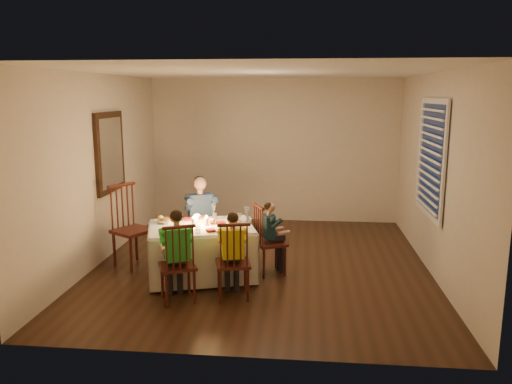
# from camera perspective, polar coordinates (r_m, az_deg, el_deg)

# --- Properties ---
(ground) EXTENTS (5.00, 5.00, 0.00)m
(ground) POSITION_cam_1_polar(r_m,az_deg,el_deg) (7.00, 0.65, -8.24)
(ground) COLOR black
(ground) RESTS_ON ground
(wall_left) EXTENTS (0.02, 5.00, 2.60)m
(wall_left) POSITION_cam_1_polar(r_m,az_deg,el_deg) (7.24, -17.38, 2.50)
(wall_left) COLOR beige
(wall_left) RESTS_ON ground
(wall_right) EXTENTS (0.02, 5.00, 2.60)m
(wall_right) POSITION_cam_1_polar(r_m,az_deg,el_deg) (6.86, 19.75, 1.90)
(wall_right) COLOR beige
(wall_right) RESTS_ON ground
(wall_back) EXTENTS (4.50, 0.02, 2.60)m
(wall_back) POSITION_cam_1_polar(r_m,az_deg,el_deg) (9.15, 2.08, 4.73)
(wall_back) COLOR beige
(wall_back) RESTS_ON ground
(ceiling) EXTENTS (5.00, 5.00, 0.00)m
(ceiling) POSITION_cam_1_polar(r_m,az_deg,el_deg) (6.61, 0.70, 13.54)
(ceiling) COLOR white
(ceiling) RESTS_ON wall_back
(dining_table) EXTENTS (1.54, 1.29, 0.66)m
(dining_table) POSITION_cam_1_polar(r_m,az_deg,el_deg) (6.42, -6.25, -5.54)
(dining_table) COLOR white
(dining_table) RESTS_ON ground
(chair_adult) EXTENTS (0.50, 0.49, 0.93)m
(chair_adult) POSITION_cam_1_polar(r_m,az_deg,el_deg) (7.24, -6.21, -7.66)
(chair_adult) COLOR #37110F
(chair_adult) RESTS_ON ground
(chair_near_left) EXTENTS (0.50, 0.50, 0.93)m
(chair_near_left) POSITION_cam_1_polar(r_m,az_deg,el_deg) (5.91, -8.83, -12.17)
(chair_near_left) COLOR #37110F
(chair_near_left) RESTS_ON ground
(chair_near_right) EXTENTS (0.46, 0.44, 0.93)m
(chair_near_right) POSITION_cam_1_polar(r_m,az_deg,el_deg) (5.93, -2.62, -11.94)
(chair_near_right) COLOR #37110F
(chair_near_right) RESTS_ON ground
(chair_end) EXTENTS (0.50, 0.50, 0.93)m
(chair_end) POSITION_cam_1_polar(r_m,az_deg,el_deg) (6.68, 1.61, -9.22)
(chair_end) COLOR #37110F
(chair_end) RESTS_ON ground
(chair_extra) EXTENTS (0.62, 0.63, 1.13)m
(chair_extra) POSITION_cam_1_polar(r_m,az_deg,el_deg) (7.14, -13.71, -8.18)
(chair_extra) COLOR #37110F
(chair_extra) RESTS_ON ground
(adult) EXTENTS (0.55, 0.53, 1.20)m
(adult) POSITION_cam_1_polar(r_m,az_deg,el_deg) (7.24, -6.21, -7.66)
(adult) COLOR navy
(adult) RESTS_ON ground
(child_green) EXTENTS (0.46, 0.45, 1.07)m
(child_green) POSITION_cam_1_polar(r_m,az_deg,el_deg) (5.91, -8.83, -12.17)
(child_green) COLOR green
(child_green) RESTS_ON ground
(child_yellow) EXTENTS (0.39, 0.37, 1.02)m
(child_yellow) POSITION_cam_1_polar(r_m,az_deg,el_deg) (5.93, -2.62, -11.94)
(child_yellow) COLOR yellow
(child_yellow) RESTS_ON ground
(child_teal) EXTENTS (0.36, 0.37, 0.95)m
(child_teal) POSITION_cam_1_polar(r_m,az_deg,el_deg) (6.68, 1.61, -9.22)
(child_teal) COLOR #173039
(child_teal) RESTS_ON ground
(setting_adult) EXTENTS (0.32, 0.32, 0.02)m
(setting_adult) POSITION_cam_1_polar(r_m,az_deg,el_deg) (6.66, -6.26, -3.07)
(setting_adult) COLOR white
(setting_adult) RESTS_ON dining_table
(setting_green) EXTENTS (0.32, 0.32, 0.02)m
(setting_green) POSITION_cam_1_polar(r_m,az_deg,el_deg) (6.10, -8.30, -4.45)
(setting_green) COLOR white
(setting_green) RESTS_ON dining_table
(setting_yellow) EXTENTS (0.32, 0.32, 0.02)m
(setting_yellow) POSITION_cam_1_polar(r_m,az_deg,el_deg) (6.10, -3.52, -4.36)
(setting_yellow) COLOR white
(setting_yellow) RESTS_ON dining_table
(setting_teal) EXTENTS (0.32, 0.32, 0.02)m
(setting_teal) POSITION_cam_1_polar(r_m,az_deg,el_deg) (6.44, -2.44, -3.50)
(setting_teal) COLOR white
(setting_teal) RESTS_ON dining_table
(candle_left) EXTENTS (0.06, 0.06, 0.10)m
(candle_left) POSITION_cam_1_polar(r_m,az_deg,el_deg) (6.35, -7.14, -3.44)
(candle_left) COLOR silver
(candle_left) RESTS_ON dining_table
(candle_right) EXTENTS (0.06, 0.06, 0.10)m
(candle_right) POSITION_cam_1_polar(r_m,az_deg,el_deg) (6.36, -5.67, -3.38)
(candle_right) COLOR silver
(candle_right) RESTS_ON dining_table
(squash) EXTENTS (0.09, 0.09, 0.09)m
(squash) POSITION_cam_1_polar(r_m,az_deg,el_deg) (6.60, -10.84, -3.02)
(squash) COLOR #FAEB42
(squash) RESTS_ON dining_table
(orange_fruit) EXTENTS (0.08, 0.08, 0.08)m
(orange_fruit) POSITION_cam_1_polar(r_m,az_deg,el_deg) (6.41, -5.03, -3.33)
(orange_fruit) COLOR orange
(orange_fruit) RESTS_ON dining_table
(serving_bowl) EXTENTS (0.22, 0.22, 0.05)m
(serving_bowl) POSITION_cam_1_polar(r_m,az_deg,el_deg) (6.54, -10.27, -3.33)
(serving_bowl) COLOR white
(serving_bowl) RESTS_ON dining_table
(wall_mirror) EXTENTS (0.06, 0.95, 1.15)m
(wall_mirror) POSITION_cam_1_polar(r_m,az_deg,el_deg) (7.47, -16.35, 4.37)
(wall_mirror) COLOR black
(wall_mirror) RESTS_ON wall_left
(window_blinds) EXTENTS (0.07, 1.34, 1.54)m
(window_blinds) POSITION_cam_1_polar(r_m,az_deg,el_deg) (6.92, 19.31, 3.68)
(window_blinds) COLOR black
(window_blinds) RESTS_ON wall_right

